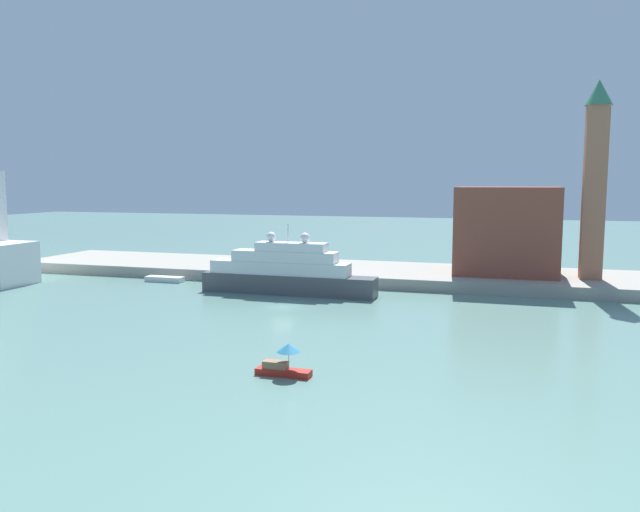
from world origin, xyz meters
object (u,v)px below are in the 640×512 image
at_px(large_yacht, 286,273).
at_px(bell_tower, 595,174).
at_px(parked_car, 256,263).
at_px(work_barge, 165,279).
at_px(harbor_building, 507,230).
at_px(small_motorboat, 284,362).
at_px(mooring_bollard, 326,272).
at_px(person_figure, 278,262).

bearing_deg(large_yacht, bell_tower, 20.91).
bearing_deg(parked_car, work_barge, -143.26).
bearing_deg(work_barge, harbor_building, 15.26).
distance_m(work_barge, harbor_building, 52.99).
xyz_separation_m(work_barge, bell_tower, (62.16, 11.18, 16.13)).
xyz_separation_m(work_barge, harbor_building, (50.57, 13.80, 7.76)).
bearing_deg(work_barge, bell_tower, 10.20).
height_order(small_motorboat, bell_tower, bell_tower).
relative_size(work_barge, bell_tower, 0.22).
xyz_separation_m(large_yacht, bell_tower, (40.52, 15.49, 13.62)).
distance_m(work_barge, bell_tower, 65.19).
relative_size(large_yacht, harbor_building, 1.66).
distance_m(work_barge, parked_car, 14.72).
height_order(work_barge, parked_car, parked_car).
bearing_deg(small_motorboat, mooring_bollard, 102.19).
bearing_deg(bell_tower, harbor_building, 167.30).
height_order(small_motorboat, parked_car, parked_car).
relative_size(bell_tower, mooring_bollard, 35.35).
height_order(small_motorboat, person_figure, person_figure).
bearing_deg(person_figure, harbor_building, 6.30).
bearing_deg(small_motorboat, person_figure, 111.47).
xyz_separation_m(small_motorboat, mooring_bollard, (-9.25, 42.80, 0.91)).
height_order(harbor_building, person_figure, harbor_building).
bearing_deg(parked_car, person_figure, 18.70).
distance_m(bell_tower, parked_car, 52.50).
xyz_separation_m(bell_tower, mooring_bollard, (-37.03, -7.59, -14.48)).
distance_m(large_yacht, harbor_building, 34.53).
bearing_deg(parked_car, mooring_bollard, -20.99).
height_order(large_yacht, harbor_building, harbor_building).
xyz_separation_m(small_motorboat, parked_car, (-22.67, 47.95, 1.08)).
distance_m(small_motorboat, work_barge, 52.15).
height_order(large_yacht, work_barge, large_yacht).
bearing_deg(person_figure, work_barge, -146.76).
distance_m(harbor_building, mooring_bollard, 28.08).
bearing_deg(bell_tower, large_yacht, -159.09).
bearing_deg(harbor_building, bell_tower, -12.70).
relative_size(small_motorboat, work_barge, 0.74).
height_order(small_motorboat, mooring_bollard, small_motorboat).
relative_size(parked_car, mooring_bollard, 5.84).
relative_size(work_barge, harbor_building, 0.41).
bearing_deg(bell_tower, parked_car, -177.23).
bearing_deg(work_barge, person_figure, 33.24).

